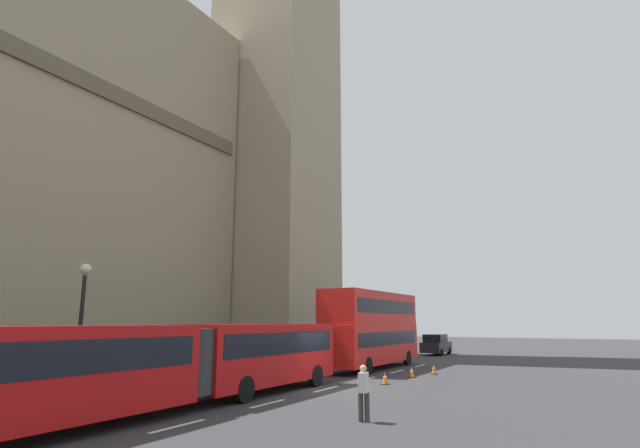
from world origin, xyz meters
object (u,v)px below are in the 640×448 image
(street_lamp, at_px, (81,320))
(sedan_lead, at_px, (436,345))
(traffic_cone_east, at_px, (434,369))
(traffic_cone_middle, at_px, (412,372))
(traffic_cone_west, at_px, (385,378))
(pedestrian_near_cones, at_px, (364,391))
(articulated_bus, at_px, (181,358))
(double_decker_bus, at_px, (372,326))

(street_lamp, bearing_deg, sedan_lead, -7.22)
(sedan_lead, height_order, traffic_cone_east, sedan_lead)
(traffic_cone_middle, relative_size, street_lamp, 0.11)
(traffic_cone_west, relative_size, pedestrian_near_cones, 0.34)
(sedan_lead, distance_m, traffic_cone_east, 17.61)
(traffic_cone_west, xyz_separation_m, traffic_cone_middle, (3.57, -0.16, 0.00))
(traffic_cone_middle, xyz_separation_m, traffic_cone_east, (2.28, -0.58, 0.00))
(traffic_cone_west, relative_size, traffic_cone_middle, 1.00)
(articulated_bus, distance_m, pedestrian_near_cones, 6.68)
(sedan_lead, relative_size, traffic_cone_west, 7.59)
(traffic_cone_middle, bearing_deg, pedestrian_near_cones, -167.93)
(articulated_bus, bearing_deg, traffic_cone_east, -15.58)
(pedestrian_near_cones, bearing_deg, double_decker_bus, 21.98)
(traffic_cone_west, height_order, pedestrian_near_cones, pedestrian_near_cones)
(traffic_cone_middle, bearing_deg, sedan_lead, 12.00)
(articulated_bus, height_order, traffic_cone_middle, articulated_bus)
(double_decker_bus, bearing_deg, sedan_lead, 0.85)
(double_decker_bus, height_order, pedestrian_near_cones, double_decker_bus)
(traffic_cone_east, bearing_deg, street_lamp, 151.95)
(sedan_lead, distance_m, traffic_cone_middle, 19.69)
(traffic_cone_middle, bearing_deg, traffic_cone_east, -14.23)
(street_lamp, bearing_deg, traffic_cone_east, -28.05)
(double_decker_bus, height_order, traffic_cone_east, double_decker_bus)
(traffic_cone_west, bearing_deg, sedan_lead, 9.78)
(traffic_cone_east, height_order, street_lamp, street_lamp)
(double_decker_bus, height_order, traffic_cone_west, double_decker_bus)
(traffic_cone_west, distance_m, street_lamp, 13.95)
(sedan_lead, height_order, street_lamp, street_lamp)
(traffic_cone_west, height_order, street_lamp, street_lamp)
(articulated_bus, height_order, sedan_lead, articulated_bus)
(double_decker_bus, bearing_deg, traffic_cone_east, -107.64)
(traffic_cone_west, xyz_separation_m, street_lamp, (-10.94, 8.21, 2.77))
(traffic_cone_middle, xyz_separation_m, street_lamp, (-14.51, 8.37, 2.77))
(articulated_bus, xyz_separation_m, pedestrian_near_cones, (1.14, -6.53, -0.83))
(pedestrian_near_cones, bearing_deg, street_lamp, 100.30)
(traffic_cone_east, distance_m, pedestrian_near_cones, 14.94)
(articulated_bus, relative_size, traffic_cone_east, 32.06)
(pedestrian_near_cones, bearing_deg, traffic_cone_west, 17.60)
(traffic_cone_west, xyz_separation_m, traffic_cone_east, (5.85, -0.74, 0.00))
(double_decker_bus, xyz_separation_m, traffic_cone_east, (-1.41, -4.44, -2.43))
(articulated_bus, distance_m, traffic_cone_middle, 14.25)
(sedan_lead, distance_m, street_lamp, 34.09)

